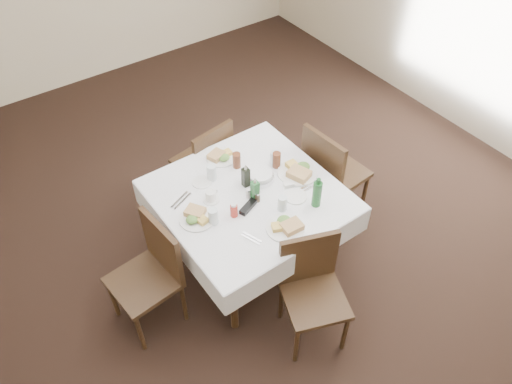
% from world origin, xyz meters
% --- Properties ---
extents(ground_plane, '(7.00, 7.00, 0.00)m').
position_xyz_m(ground_plane, '(0.00, 0.00, 0.00)').
color(ground_plane, black).
extents(room_shell, '(6.04, 7.04, 2.80)m').
position_xyz_m(room_shell, '(0.00, 0.00, 1.71)').
color(room_shell, beige).
rests_on(room_shell, ground).
extents(dining_table, '(1.29, 1.29, 0.76)m').
position_xyz_m(dining_table, '(0.08, 0.05, 0.68)').
color(dining_table, black).
rests_on(dining_table, ground).
extents(chair_north, '(0.48, 0.48, 0.88)m').
position_xyz_m(chair_north, '(0.17, 0.82, 0.50)').
color(chair_north, black).
rests_on(chair_north, ground).
extents(chair_south, '(0.53, 0.53, 0.88)m').
position_xyz_m(chair_south, '(0.09, -0.71, 0.50)').
color(chair_south, black).
rests_on(chair_south, ground).
extents(chair_east, '(0.49, 0.49, 0.96)m').
position_xyz_m(chair_east, '(0.92, 0.07, 0.55)').
color(chair_east, black).
rests_on(chair_east, ground).
extents(chair_west, '(0.48, 0.48, 0.92)m').
position_xyz_m(chair_west, '(-0.76, 0.02, 0.52)').
color(chair_west, black).
rests_on(chair_west, ground).
extents(meal_north, '(0.24, 0.24, 0.05)m').
position_xyz_m(meal_north, '(0.13, 0.50, 0.78)').
color(meal_north, white).
rests_on(meal_north, dining_table).
extents(meal_south, '(0.27, 0.27, 0.06)m').
position_xyz_m(meal_south, '(0.10, -0.38, 0.79)').
color(meal_south, white).
rests_on(meal_south, dining_table).
extents(meal_east, '(0.31, 0.31, 0.07)m').
position_xyz_m(meal_east, '(0.52, 0.01, 0.79)').
color(meal_east, white).
rests_on(meal_east, dining_table).
extents(meal_west, '(0.26, 0.26, 0.06)m').
position_xyz_m(meal_west, '(-0.36, 0.06, 0.78)').
color(meal_west, white).
rests_on(meal_west, dining_table).
extents(side_plate_a, '(0.15, 0.15, 0.01)m').
position_xyz_m(side_plate_a, '(-0.14, 0.35, 0.77)').
color(side_plate_a, white).
rests_on(side_plate_a, dining_table).
extents(side_plate_b, '(0.17, 0.17, 0.01)m').
position_xyz_m(side_plate_b, '(0.35, -0.18, 0.77)').
color(side_plate_b, white).
rests_on(side_plate_b, dining_table).
extents(water_n, '(0.07, 0.07, 0.13)m').
position_xyz_m(water_n, '(-0.05, 0.34, 0.83)').
color(water_n, silver).
rests_on(water_n, dining_table).
extents(water_s, '(0.07, 0.07, 0.12)m').
position_xyz_m(water_s, '(0.19, -0.22, 0.82)').
color(water_s, silver).
rests_on(water_s, dining_table).
extents(water_e, '(0.06, 0.06, 0.12)m').
position_xyz_m(water_e, '(0.44, 0.21, 0.82)').
color(water_e, silver).
rests_on(water_e, dining_table).
extents(water_w, '(0.07, 0.07, 0.13)m').
position_xyz_m(water_w, '(-0.28, -0.04, 0.83)').
color(water_w, silver).
rests_on(water_w, dining_table).
extents(iced_tea_a, '(0.06, 0.06, 0.13)m').
position_xyz_m(iced_tea_a, '(0.18, 0.35, 0.83)').
color(iced_tea_a, brown).
rests_on(iced_tea_a, dining_table).
extents(iced_tea_b, '(0.06, 0.06, 0.13)m').
position_xyz_m(iced_tea_b, '(0.43, 0.17, 0.83)').
color(iced_tea_b, brown).
rests_on(iced_tea_b, dining_table).
extents(bread_basket, '(0.21, 0.21, 0.07)m').
position_xyz_m(bread_basket, '(0.24, 0.13, 0.80)').
color(bread_basket, silver).
rests_on(bread_basket, dining_table).
extents(oil_cruet_dark, '(0.05, 0.05, 0.21)m').
position_xyz_m(oil_cruet_dark, '(0.12, 0.14, 0.85)').
color(oil_cruet_dark, black).
rests_on(oil_cruet_dark, dining_table).
extents(oil_cruet_green, '(0.05, 0.05, 0.21)m').
position_xyz_m(oil_cruet_green, '(0.09, -0.02, 0.85)').
color(oil_cruet_green, '#1E5D27').
rests_on(oil_cruet_green, dining_table).
extents(ketchup_bottle, '(0.05, 0.05, 0.12)m').
position_xyz_m(ketchup_bottle, '(-0.12, -0.07, 0.82)').
color(ketchup_bottle, '#B72C20').
rests_on(ketchup_bottle, dining_table).
extents(salt_shaker, '(0.04, 0.04, 0.08)m').
position_xyz_m(salt_shaker, '(0.06, 0.02, 0.80)').
color(salt_shaker, white).
rests_on(salt_shaker, dining_table).
extents(pepper_shaker, '(0.04, 0.04, 0.08)m').
position_xyz_m(pepper_shaker, '(0.09, -0.05, 0.80)').
color(pepper_shaker, '#423223').
rests_on(pepper_shaker, dining_table).
extents(coffee_mug, '(0.13, 0.12, 0.09)m').
position_xyz_m(coffee_mug, '(-0.18, 0.15, 0.80)').
color(coffee_mug, white).
rests_on(coffee_mug, dining_table).
extents(sunglasses, '(0.17, 0.11, 0.03)m').
position_xyz_m(sunglasses, '(-0.00, -0.07, 0.78)').
color(sunglasses, black).
rests_on(sunglasses, dining_table).
extents(green_bottle, '(0.07, 0.07, 0.25)m').
position_xyz_m(green_bottle, '(0.42, -0.32, 0.87)').
color(green_bottle, '#1E5D27').
rests_on(green_bottle, dining_table).
extents(sugar_caddy, '(0.09, 0.07, 0.04)m').
position_xyz_m(sugar_caddy, '(0.37, -0.06, 0.78)').
color(sugar_caddy, white).
rests_on(sugar_caddy, dining_table).
extents(cutlery_n, '(0.07, 0.16, 0.01)m').
position_xyz_m(cutlery_n, '(0.23, 0.49, 0.77)').
color(cutlery_n, silver).
rests_on(cutlery_n, dining_table).
extents(cutlery_s, '(0.09, 0.16, 0.01)m').
position_xyz_m(cutlery_s, '(-0.15, -0.31, 0.77)').
color(cutlery_s, silver).
rests_on(cutlery_s, dining_table).
extents(cutlery_e, '(0.19, 0.05, 0.01)m').
position_xyz_m(cutlery_e, '(0.45, -0.15, 0.77)').
color(cutlery_e, silver).
rests_on(cutlery_e, dining_table).
extents(cutlery_w, '(0.19, 0.12, 0.01)m').
position_xyz_m(cutlery_w, '(-0.36, 0.27, 0.77)').
color(cutlery_w, silver).
rests_on(cutlery_w, dining_table).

